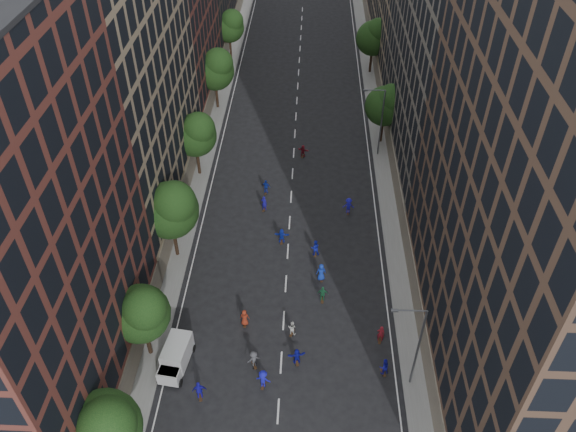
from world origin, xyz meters
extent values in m
plane|color=black|center=(0.00, 40.00, 0.00)|extent=(240.00, 240.00, 0.00)
cube|color=slate|center=(-12.00, 47.50, 0.07)|extent=(4.00, 105.00, 0.15)
cube|color=slate|center=(12.00, 47.50, 0.07)|extent=(4.00, 105.00, 0.15)
cube|color=#897459|center=(-19.00, 35.00, 17.00)|extent=(14.00, 26.00, 34.00)
cube|color=#5C2A23|center=(-19.00, 58.00, 14.00)|extent=(14.00, 20.00, 28.00)
cube|color=#4D3729|center=(19.00, 15.00, 18.00)|extent=(14.00, 30.00, 36.00)
cube|color=#5C554C|center=(19.00, 44.00, 16.50)|extent=(14.00, 28.00, 33.00)
sphere|color=black|center=(-11.20, 4.00, 5.58)|extent=(5.20, 5.20, 5.20)
sphere|color=black|center=(-10.55, 3.48, 6.88)|extent=(3.90, 3.90, 3.90)
cylinder|color=black|center=(-11.20, 14.00, 1.85)|extent=(0.36, 0.36, 3.70)
sphere|color=black|center=(-11.20, 14.00, 5.21)|extent=(4.80, 4.80, 4.80)
sphere|color=black|center=(-10.60, 13.52, 6.41)|extent=(3.60, 3.60, 3.60)
cylinder|color=black|center=(-11.20, 26.00, 2.11)|extent=(0.36, 0.36, 4.22)
sphere|color=black|center=(-11.20, 26.00, 5.95)|extent=(5.60, 5.60, 5.60)
sphere|color=black|center=(-10.50, 25.44, 7.35)|extent=(4.20, 4.20, 4.20)
cylinder|color=black|center=(-11.20, 40.00, 1.94)|extent=(0.36, 0.36, 3.87)
sphere|color=black|center=(-11.20, 40.00, 5.46)|extent=(5.00, 5.00, 5.00)
sphere|color=black|center=(-10.57, 39.50, 6.71)|extent=(3.75, 3.75, 3.75)
cylinder|color=black|center=(-11.20, 56.00, 2.02)|extent=(0.36, 0.36, 4.05)
sphere|color=black|center=(-11.20, 56.00, 5.70)|extent=(5.40, 5.40, 5.40)
sphere|color=black|center=(-10.52, 55.46, 7.05)|extent=(4.05, 4.05, 4.05)
cylinder|color=black|center=(-11.20, 72.00, 1.89)|extent=(0.36, 0.36, 3.78)
sphere|color=black|center=(-11.20, 72.00, 5.33)|extent=(4.80, 4.80, 4.80)
sphere|color=black|center=(-10.60, 71.52, 6.53)|extent=(3.60, 3.60, 3.60)
cylinder|color=black|center=(11.20, 48.00, 1.87)|extent=(0.36, 0.36, 3.74)
sphere|color=black|center=(11.20, 48.00, 5.27)|extent=(5.00, 5.00, 5.00)
sphere|color=black|center=(11.82, 47.50, 6.52)|extent=(3.75, 3.75, 3.75)
cylinder|color=black|center=(11.20, 68.00, 1.98)|extent=(0.36, 0.36, 3.96)
sphere|color=black|center=(11.20, 68.00, 5.58)|extent=(5.20, 5.20, 5.20)
sphere|color=black|center=(11.85, 67.48, 6.88)|extent=(3.90, 3.90, 3.90)
cylinder|color=#595B60|center=(10.60, 12.00, 4.50)|extent=(0.18, 0.18, 9.00)
cylinder|color=#595B60|center=(9.40, 12.00, 9.00)|extent=(2.40, 0.12, 0.12)
cube|color=#595B60|center=(8.30, 12.00, 8.95)|extent=(0.50, 0.22, 0.15)
cylinder|color=#595B60|center=(10.60, 45.00, 4.50)|extent=(0.18, 0.18, 9.00)
cylinder|color=#595B60|center=(9.40, 45.00, 9.00)|extent=(2.40, 0.12, 0.12)
cube|color=#595B60|center=(8.30, 45.00, 8.95)|extent=(0.50, 0.22, 0.15)
cube|color=silver|center=(-8.63, 13.28, 1.28)|extent=(2.28, 3.41, 1.94)
cube|color=silver|center=(-8.91, 11.36, 0.93)|extent=(1.95, 1.65, 1.24)
cube|color=black|center=(-8.91, 11.36, 1.50)|extent=(1.74, 1.36, 0.09)
cylinder|color=black|center=(-9.82, 11.22, 0.34)|extent=(0.31, 0.70, 0.67)
cylinder|color=black|center=(-8.07, 10.97, 0.34)|extent=(0.31, 0.70, 0.67)
cylinder|color=black|center=(-9.33, 14.63, 0.34)|extent=(0.31, 0.70, 0.67)
cylinder|color=black|center=(-7.58, 14.38, 0.34)|extent=(0.31, 0.70, 0.67)
imported|color=#141299|center=(8.50, 12.83, 0.86)|extent=(1.00, 0.88, 1.71)
imported|color=#1515AD|center=(-1.32, 11.21, 0.92)|extent=(1.31, 0.94, 1.84)
imported|color=#1E16BA|center=(-6.27, 9.96, 0.96)|extent=(1.20, 0.69, 1.92)
imported|color=#13159E|center=(1.32, 13.58, 0.81)|extent=(1.56, 0.80, 1.61)
imported|color=maroon|center=(-3.44, 17.43, 0.87)|extent=(0.87, 0.58, 1.74)
imported|color=maroon|center=(8.50, 16.14, 0.91)|extent=(0.72, 0.53, 1.82)
imported|color=silver|center=(0.80, 16.57, 0.75)|extent=(0.87, 0.77, 1.50)
imported|color=#434348|center=(-2.25, 13.11, 0.86)|extent=(1.28, 1.04, 1.72)
imported|color=#1F6A3E|center=(3.51, 20.53, 0.87)|extent=(1.04, 0.47, 1.73)
imported|color=#162BB6|center=(-0.69, 28.36, 0.84)|extent=(1.57, 0.57, 1.67)
imported|color=#1533B2|center=(3.38, 23.22, 0.95)|extent=(1.03, 0.78, 1.91)
imported|color=#171190|center=(-2.90, 33.53, 0.91)|extent=(0.77, 0.63, 1.82)
imported|color=#151EAF|center=(2.77, 26.64, 0.91)|extent=(0.95, 0.78, 1.82)
imported|color=#1B16B4|center=(6.40, 33.41, 0.96)|extent=(1.26, 0.76, 1.92)
imported|color=#1328A1|center=(-2.91, 36.59, 0.86)|extent=(1.09, 0.69, 1.72)
imported|color=maroon|center=(1.17, 44.23, 0.78)|extent=(1.52, 0.90, 1.56)
camera|label=1|loc=(1.75, -14.41, 40.14)|focal=35.00mm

